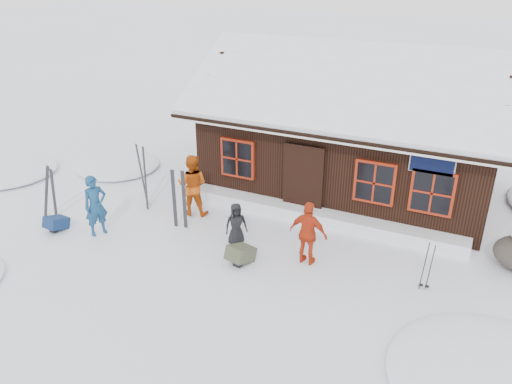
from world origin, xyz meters
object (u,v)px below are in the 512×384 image
(skier_orange_right, at_px, (308,234))
(backpack_blue, at_px, (57,225))
(skier_teal, at_px, (96,206))
(skier_orange_left, at_px, (192,185))
(ski_pair_left, at_px, (50,193))
(ski_poles, at_px, (427,267))
(backpack_olive, at_px, (241,257))
(skier_crouched, at_px, (236,225))

(skier_orange_right, distance_m, backpack_blue, 6.65)
(skier_teal, distance_m, skier_orange_left, 2.59)
(ski_pair_left, bearing_deg, backpack_blue, -39.72)
(ski_poles, xyz_separation_m, backpack_blue, (-9.11, -1.48, -0.40))
(ski_poles, height_order, backpack_olive, ski_poles)
(skier_teal, distance_m, skier_crouched, 3.63)
(skier_orange_left, xyz_separation_m, ski_poles, (6.38, -0.88, -0.32))
(skier_teal, xyz_separation_m, ski_poles, (7.99, 1.14, -0.26))
(skier_orange_right, bearing_deg, backpack_olive, 29.80)
(skier_teal, relative_size, ski_pair_left, 1.03)
(skier_teal, relative_size, backpack_olive, 2.61)
(skier_orange_left, xyz_separation_m, skier_crouched, (1.86, -0.98, -0.31))
(skier_teal, height_order, skier_orange_left, skier_orange_left)
(skier_teal, distance_m, ski_poles, 8.07)
(skier_teal, relative_size, skier_orange_right, 1.03)
(backpack_blue, bearing_deg, ski_poles, 13.87)
(backpack_olive, bearing_deg, skier_teal, -162.08)
(ski_poles, relative_size, backpack_blue, 2.15)
(skier_orange_left, bearing_deg, ski_poles, 157.30)
(backpack_blue, xyz_separation_m, backpack_olive, (5.07, 0.69, 0.02))
(skier_orange_left, bearing_deg, backpack_blue, 26.03)
(skier_orange_right, distance_m, backpack_olive, 1.67)
(skier_crouched, height_order, backpack_blue, skier_crouched)
(skier_crouched, bearing_deg, backpack_olive, -94.53)
(backpack_blue, bearing_deg, backpack_olive, 12.36)
(backpack_olive, bearing_deg, skier_crouched, 137.13)
(backpack_blue, relative_size, backpack_olive, 0.89)
(skier_teal, bearing_deg, ski_poles, -54.51)
(ski_pair_left, bearing_deg, skier_orange_left, 28.32)
(ski_pair_left, bearing_deg, skier_orange_right, 6.23)
(skier_teal, height_order, ski_poles, skier_teal)
(ski_pair_left, height_order, backpack_olive, ski_pair_left)
(skier_crouched, bearing_deg, skier_teal, 158.05)
(skier_crouched, bearing_deg, skier_orange_left, 113.49)
(skier_orange_right, bearing_deg, ski_poles, -173.16)
(backpack_blue, bearing_deg, skier_orange_right, 16.50)
(ski_poles, height_order, backpack_blue, ski_poles)
(skier_orange_right, relative_size, backpack_olive, 2.54)
(skier_orange_right, bearing_deg, backpack_blue, 16.06)
(skier_teal, bearing_deg, skier_crouched, -45.82)
(backpack_blue, bearing_deg, skier_crouched, 21.45)
(skier_teal, height_order, skier_crouched, skier_teal)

